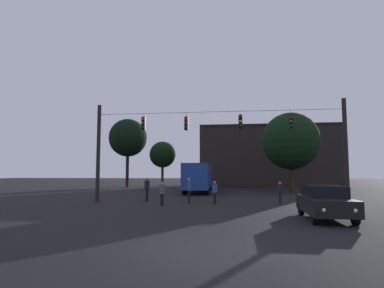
{
  "coord_description": "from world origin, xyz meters",
  "views": [
    {
      "loc": [
        1.07,
        -8.6,
        2.11
      ],
      "look_at": [
        -1.52,
        12.02,
        3.99
      ],
      "focal_mm": 29.57,
      "sensor_mm": 36.0,
      "label": 1
    }
  ],
  "objects_px": {
    "tree_left_silhouette": "(291,141)",
    "tree_behind_building": "(128,138)",
    "city_bus": "(199,175)",
    "pedestrian_trailing": "(280,192)",
    "pedestrian_crossing_center": "(189,189)",
    "pedestrian_crossing_right": "(162,192)",
    "pedestrian_crossing_left": "(215,191)",
    "car_near_right": "(325,202)",
    "pedestrian_near_bus": "(147,188)",
    "tree_right_far": "(163,155)"
  },
  "relations": [
    {
      "from": "car_near_right",
      "to": "pedestrian_crossing_center",
      "type": "xyz_separation_m",
      "value": [
        -7.17,
        7.14,
        0.19
      ]
    },
    {
      "from": "tree_left_silhouette",
      "to": "pedestrian_near_bus",
      "type": "bearing_deg",
      "value": -135.75
    },
    {
      "from": "pedestrian_crossing_center",
      "to": "tree_left_silhouette",
      "type": "height_order",
      "value": "tree_left_silhouette"
    },
    {
      "from": "car_near_right",
      "to": "pedestrian_crossing_center",
      "type": "distance_m",
      "value": 10.12
    },
    {
      "from": "tree_left_silhouette",
      "to": "tree_behind_building",
      "type": "height_order",
      "value": "tree_behind_building"
    },
    {
      "from": "pedestrian_near_bus",
      "to": "city_bus",
      "type": "bearing_deg",
      "value": 76.54
    },
    {
      "from": "pedestrian_crossing_center",
      "to": "tree_left_silhouette",
      "type": "distance_m",
      "value": 16.68
    },
    {
      "from": "tree_left_silhouette",
      "to": "tree_behind_building",
      "type": "relative_size",
      "value": 0.87
    },
    {
      "from": "pedestrian_trailing",
      "to": "tree_right_far",
      "type": "bearing_deg",
      "value": 116.65
    },
    {
      "from": "pedestrian_near_bus",
      "to": "pedestrian_trailing",
      "type": "xyz_separation_m",
      "value": [
        9.44,
        -1.01,
        -0.15
      ]
    },
    {
      "from": "pedestrian_near_bus",
      "to": "tree_left_silhouette",
      "type": "relative_size",
      "value": 0.2
    },
    {
      "from": "pedestrian_crossing_right",
      "to": "tree_behind_building",
      "type": "height_order",
      "value": "tree_behind_building"
    },
    {
      "from": "tree_right_far",
      "to": "pedestrian_crossing_right",
      "type": "bearing_deg",
      "value": -77.55
    },
    {
      "from": "tree_behind_building",
      "to": "tree_right_far",
      "type": "height_order",
      "value": "tree_behind_building"
    },
    {
      "from": "pedestrian_crossing_right",
      "to": "pedestrian_crossing_center",
      "type": "bearing_deg",
      "value": 55.99
    },
    {
      "from": "city_bus",
      "to": "pedestrian_trailing",
      "type": "xyz_separation_m",
      "value": [
        6.76,
        -12.21,
        -1.03
      ]
    },
    {
      "from": "city_bus",
      "to": "tree_behind_building",
      "type": "distance_m",
      "value": 16.38
    },
    {
      "from": "city_bus",
      "to": "pedestrian_crossing_center",
      "type": "bearing_deg",
      "value": -87.34
    },
    {
      "from": "tree_right_far",
      "to": "pedestrian_crossing_center",
      "type": "bearing_deg",
      "value": -73.88
    },
    {
      "from": "pedestrian_crossing_center",
      "to": "pedestrian_crossing_right",
      "type": "distance_m",
      "value": 2.61
    },
    {
      "from": "pedestrian_crossing_center",
      "to": "tree_right_far",
      "type": "height_order",
      "value": "tree_right_far"
    },
    {
      "from": "pedestrian_crossing_left",
      "to": "pedestrian_near_bus",
      "type": "xyz_separation_m",
      "value": [
        -5.09,
        1.39,
        0.14
      ]
    },
    {
      "from": "pedestrian_crossing_center",
      "to": "pedestrian_near_bus",
      "type": "distance_m",
      "value": 3.31
    },
    {
      "from": "city_bus",
      "to": "tree_right_far",
      "type": "distance_m",
      "value": 18.5
    },
    {
      "from": "pedestrian_crossing_right",
      "to": "tree_right_far",
      "type": "relative_size",
      "value": 0.21
    },
    {
      "from": "pedestrian_crossing_right",
      "to": "tree_right_far",
      "type": "height_order",
      "value": "tree_right_far"
    },
    {
      "from": "city_bus",
      "to": "pedestrian_crossing_center",
      "type": "xyz_separation_m",
      "value": [
        0.55,
        -11.9,
        -0.88
      ]
    },
    {
      "from": "city_bus",
      "to": "car_near_right",
      "type": "distance_m",
      "value": 20.57
    },
    {
      "from": "tree_behind_building",
      "to": "pedestrian_near_bus",
      "type": "bearing_deg",
      "value": -67.72
    },
    {
      "from": "pedestrian_crossing_right",
      "to": "tree_left_silhouette",
      "type": "height_order",
      "value": "tree_left_silhouette"
    },
    {
      "from": "pedestrian_crossing_left",
      "to": "tree_left_silhouette",
      "type": "relative_size",
      "value": 0.18
    },
    {
      "from": "pedestrian_crossing_center",
      "to": "pedestrian_near_bus",
      "type": "bearing_deg",
      "value": 167.73
    },
    {
      "from": "car_near_right",
      "to": "pedestrian_near_bus",
      "type": "height_order",
      "value": "pedestrian_near_bus"
    },
    {
      "from": "pedestrian_crossing_center",
      "to": "pedestrian_crossing_right",
      "type": "relative_size",
      "value": 1.15
    },
    {
      "from": "city_bus",
      "to": "pedestrian_near_bus",
      "type": "height_order",
      "value": "city_bus"
    },
    {
      "from": "pedestrian_near_bus",
      "to": "pedestrian_trailing",
      "type": "relative_size",
      "value": 1.16
    },
    {
      "from": "tree_behind_building",
      "to": "tree_right_far",
      "type": "relative_size",
      "value": 1.38
    },
    {
      "from": "pedestrian_crossing_center",
      "to": "pedestrian_crossing_right",
      "type": "bearing_deg",
      "value": -124.01
    },
    {
      "from": "city_bus",
      "to": "pedestrian_crossing_right",
      "type": "distance_m",
      "value": 14.12
    },
    {
      "from": "tree_right_far",
      "to": "car_near_right",
      "type": "bearing_deg",
      "value": -66.61
    },
    {
      "from": "car_near_right",
      "to": "pedestrian_trailing",
      "type": "height_order",
      "value": "car_near_right"
    },
    {
      "from": "pedestrian_crossing_left",
      "to": "pedestrian_crossing_right",
      "type": "distance_m",
      "value": 3.63
    },
    {
      "from": "city_bus",
      "to": "tree_right_far",
      "type": "height_order",
      "value": "tree_right_far"
    },
    {
      "from": "pedestrian_near_bus",
      "to": "tree_right_far",
      "type": "height_order",
      "value": "tree_right_far"
    },
    {
      "from": "tree_behind_building",
      "to": "pedestrian_crossing_left",
      "type": "bearing_deg",
      "value": -58.76
    },
    {
      "from": "pedestrian_crossing_right",
      "to": "tree_left_silhouette",
      "type": "bearing_deg",
      "value": 54.4
    },
    {
      "from": "tree_right_far",
      "to": "pedestrian_near_bus",
      "type": "bearing_deg",
      "value": -79.81
    },
    {
      "from": "pedestrian_near_bus",
      "to": "tree_behind_building",
      "type": "distance_m",
      "value": 24.11
    },
    {
      "from": "car_near_right",
      "to": "tree_right_far",
      "type": "relative_size",
      "value": 0.61
    },
    {
      "from": "tree_right_far",
      "to": "tree_left_silhouette",
      "type": "bearing_deg",
      "value": -41.2
    }
  ]
}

